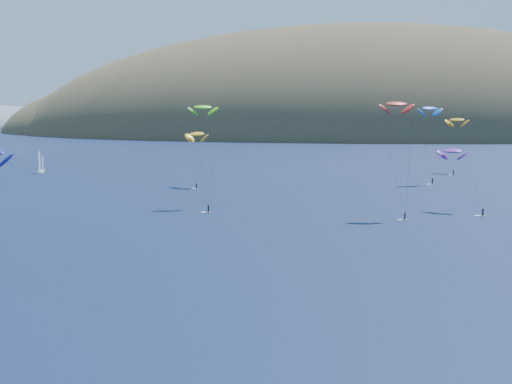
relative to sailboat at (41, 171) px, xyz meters
name	(u,v)px	position (x,y,z in m)	size (l,w,h in m)	color
island	(380,147)	(142.47, 363.55, -11.59)	(730.00, 300.00, 210.00)	#3D3526
sailboat	(41,171)	(0.00, 0.00, 0.00)	(7.77, 6.68, 9.38)	silver
kitesurfer_1	(197,134)	(67.54, -34.43, 15.66)	(9.75, 12.16, 19.02)	gold
kitesurfer_3	(203,107)	(78.16, -76.43, 24.22)	(8.18, 14.66, 27.18)	gold
kitesurfer_4	(430,108)	(141.07, -16.47, 23.62)	(9.50, 7.33, 26.94)	gold
kitesurfer_6	(453,151)	(140.16, -76.77, 13.69)	(10.78, 12.50, 16.59)	gold
kitesurfer_9	(397,104)	(125.70, -88.32, 25.09)	(8.02, 7.53, 28.13)	gold
kitesurfer_11	(457,120)	(155.75, 23.48, 19.05)	(9.69, 15.34, 22.40)	gold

